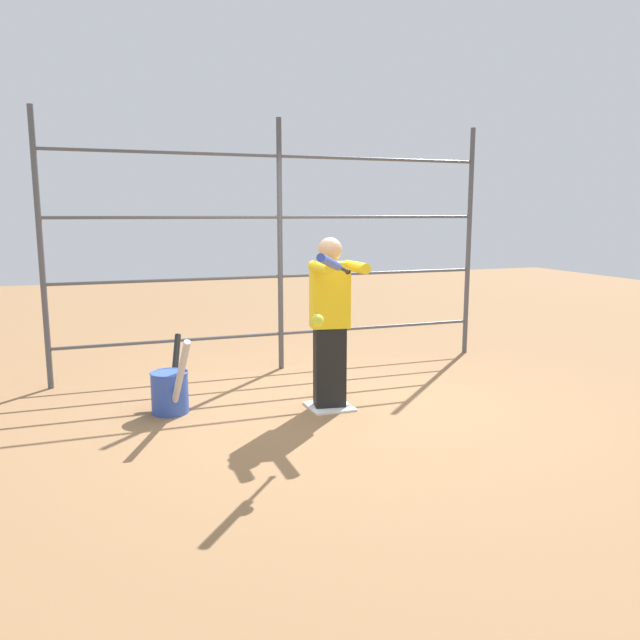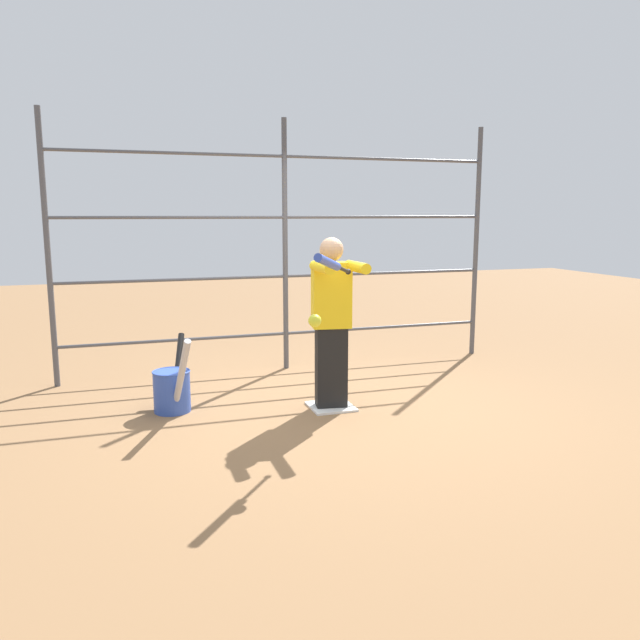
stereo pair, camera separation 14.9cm
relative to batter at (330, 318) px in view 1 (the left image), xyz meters
The scene contains 7 objects.
ground_plane 0.86m from the batter, 90.00° to the right, with size 24.00×24.00×0.00m, color olive.
home_plate 0.85m from the batter, 90.00° to the right, with size 0.40×0.40×0.02m.
fence_backstop 1.71m from the batter, 90.00° to the right, with size 5.06×0.06×2.84m.
batter is the anchor object (origin of this frame).
baseball_bat_swinging 1.02m from the batter, 69.96° to the left, with size 0.53×0.68×0.23m.
softball_in_flight 1.15m from the batter, 64.31° to the left, with size 0.10×0.10×0.10m.
bat_bucket 1.60m from the batter, 14.48° to the right, with size 0.36×1.10×0.78m.
Camera 1 is at (2.00, 5.26, 1.80)m, focal length 35.00 mm.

